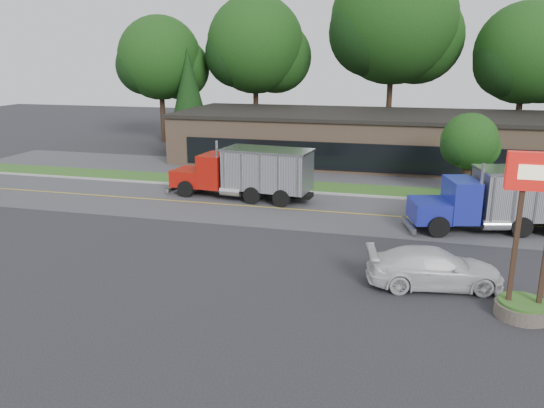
{
  "coord_description": "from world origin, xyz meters",
  "views": [
    {
      "loc": [
        6.14,
        -21.45,
        8.97
      ],
      "look_at": [
        -0.34,
        3.58,
        1.8
      ],
      "focal_mm": 35.0,
      "sensor_mm": 36.0,
      "label": 1
    }
  ],
  "objects_px": {
    "dump_truck_blue": "(502,198)",
    "rally_car": "(434,268)",
    "dump_truck_red": "(249,172)",
    "bilo_sign": "(529,264)"
  },
  "relations": [
    {
      "from": "bilo_sign",
      "to": "dump_truck_red",
      "type": "bearing_deg",
      "value": 137.07
    },
    {
      "from": "dump_truck_red",
      "to": "dump_truck_blue",
      "type": "height_order",
      "value": "same"
    },
    {
      "from": "dump_truck_blue",
      "to": "rally_car",
      "type": "height_order",
      "value": "dump_truck_blue"
    },
    {
      "from": "dump_truck_blue",
      "to": "bilo_sign",
      "type": "bearing_deg",
      "value": 72.07
    },
    {
      "from": "dump_truck_red",
      "to": "rally_car",
      "type": "distance_m",
      "value": 16.02
    },
    {
      "from": "dump_truck_red",
      "to": "dump_truck_blue",
      "type": "bearing_deg",
      "value": 175.18
    },
    {
      "from": "dump_truck_red",
      "to": "dump_truck_blue",
      "type": "distance_m",
      "value": 15.22
    },
    {
      "from": "dump_truck_red",
      "to": "rally_car",
      "type": "relative_size",
      "value": 1.81
    },
    {
      "from": "bilo_sign",
      "to": "dump_truck_red",
      "type": "xyz_separation_m",
      "value": [
        -14.27,
        13.27,
        -0.21
      ]
    },
    {
      "from": "bilo_sign",
      "to": "dump_truck_red",
      "type": "distance_m",
      "value": 19.49
    }
  ]
}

